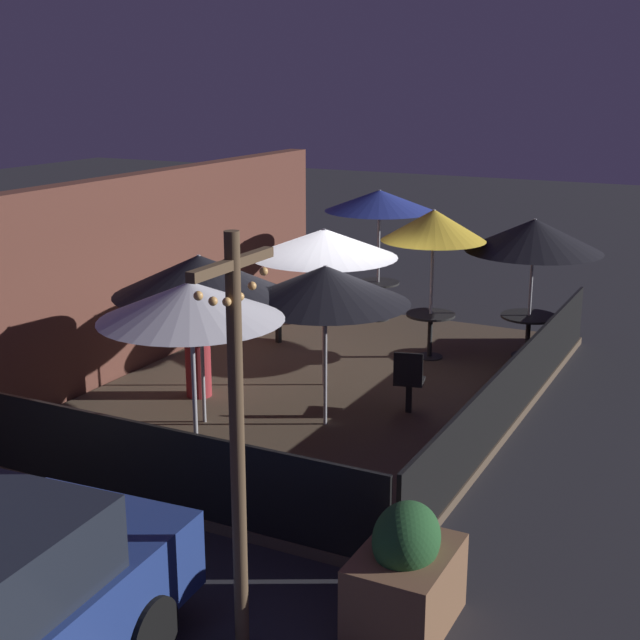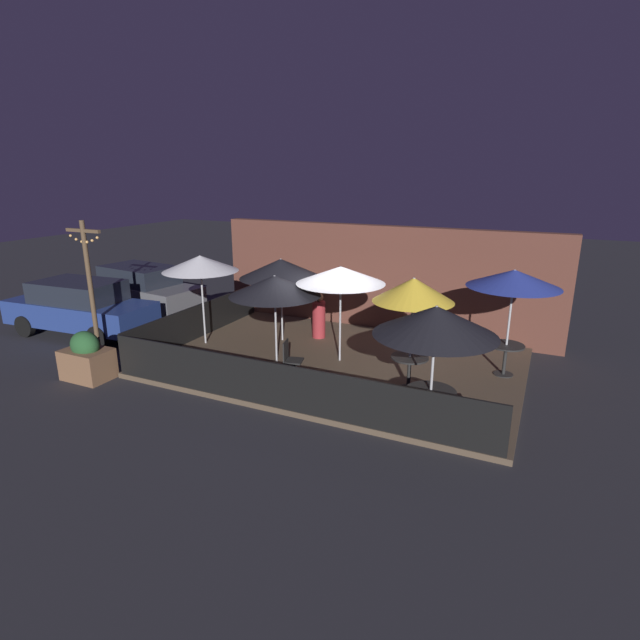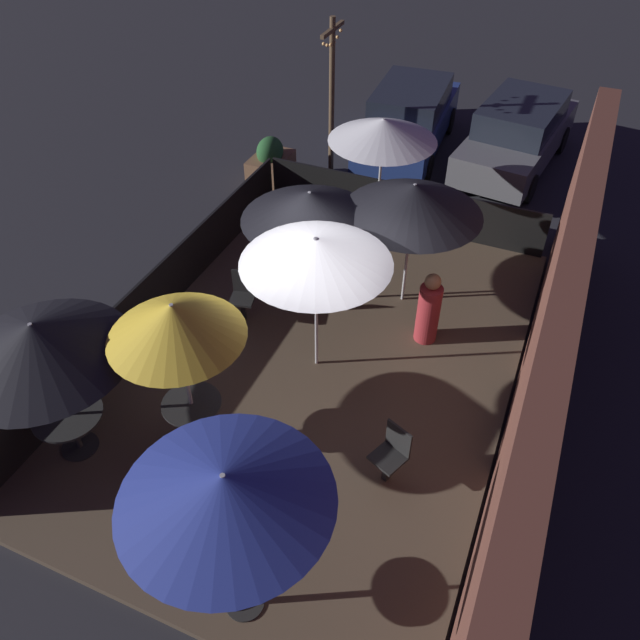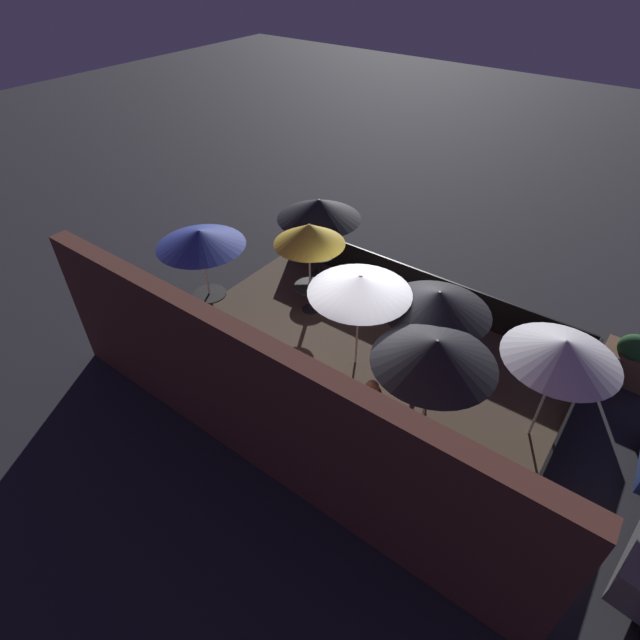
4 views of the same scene
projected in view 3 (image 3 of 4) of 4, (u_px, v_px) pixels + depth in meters
The scene contains 22 objects.
ground_plane at pixel (317, 367), 10.08m from camera, with size 60.00×60.00×0.00m, color #26262B.
patio_deck at pixel (317, 364), 10.04m from camera, with size 8.78×5.98×0.12m.
building_wall at pixel (544, 351), 8.07m from camera, with size 10.38×0.36×3.18m.
fence_front at pixel (157, 293), 10.55m from camera, with size 8.58×0.05×0.95m.
fence_side_left at pixel (401, 205), 12.68m from camera, with size 0.05×5.78×0.95m.
patio_umbrella_0 at pixel (174, 321), 7.39m from camera, with size 1.71×1.71×2.48m.
patio_umbrella_1 at pixel (225, 488), 5.59m from camera, with size 2.05×2.05×2.49m.
patio_umbrella_2 at pixel (37, 341), 7.38m from camera, with size 2.23×2.23×2.32m.
patio_umbrella_3 at pixel (316, 251), 8.53m from camera, with size 2.17×2.17×2.40m.
patio_umbrella_4 at pixel (383, 130), 11.28m from camera, with size 2.01×2.01×2.44m.
patio_umbrella_5 at pixel (413, 199), 9.83m from camera, with size 2.28×2.28×2.31m.
patio_umbrella_6 at pixel (310, 206), 9.88m from camera, with size 2.23×2.23×2.19m.
dining_table_0 at pixel (193, 411), 8.47m from camera, with size 0.81×0.81×0.75m.
dining_table_1 at pixel (241, 578), 6.72m from camera, with size 0.82×0.82×0.74m.
dining_table_2 at pixel (70, 421), 8.37m from camera, with size 0.93×0.93×0.71m.
patio_chair_0 at pixel (392, 453), 8.06m from camera, with size 0.52×0.52×0.92m.
patio_chair_1 at pixel (243, 294), 10.49m from camera, with size 0.48×0.48×0.92m.
patron_0 at pixel (429, 310), 10.02m from camera, with size 0.44×0.44×1.31m.
planter_box at pixel (271, 165), 14.15m from camera, with size 1.10×0.77×1.16m.
light_post at pixel (332, 93), 13.45m from camera, with size 1.10×0.12×3.55m.
parked_car_0 at pixel (409, 118), 15.25m from camera, with size 4.57×2.02×1.62m.
parked_car_1 at pixel (518, 134), 14.59m from camera, with size 4.68×2.25×1.62m.
Camera 3 is at (6.45, 2.82, 7.25)m, focal length 35.00 mm.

